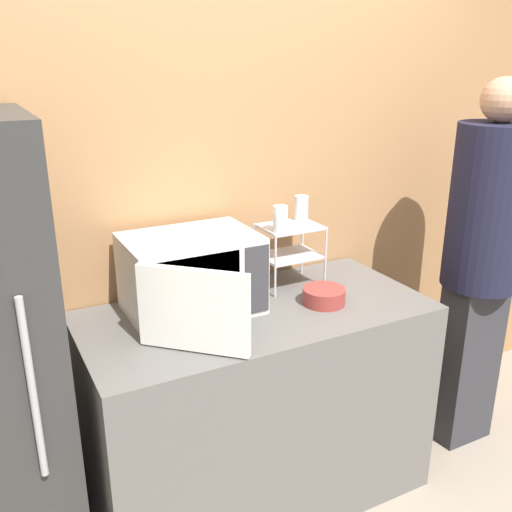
% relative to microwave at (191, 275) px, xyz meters
% --- Properties ---
extents(wall_back, '(8.00, 0.06, 2.60)m').
position_rel_microwave_xyz_m(wall_back, '(0.24, 0.28, 0.23)').
color(wall_back, '#9E7047').
rests_on(wall_back, ground_plane).
extents(counter, '(1.45, 0.70, 0.91)m').
position_rel_microwave_xyz_m(counter, '(0.24, -0.11, -0.62)').
color(counter, '#595654').
rests_on(counter, ground_plane).
extents(microwave, '(0.54, 0.67, 0.32)m').
position_rel_microwave_xyz_m(microwave, '(0.00, 0.00, 0.00)').
color(microwave, silver).
rests_on(microwave, counter).
extents(dish_rack, '(0.27, 0.21, 0.28)m').
position_rel_microwave_xyz_m(dish_rack, '(0.50, 0.07, 0.04)').
color(dish_rack, '#B2B2B7').
rests_on(dish_rack, counter).
extents(glass_front_left, '(0.06, 0.06, 0.11)m').
position_rel_microwave_xyz_m(glass_front_left, '(0.42, 0.01, 0.18)').
color(glass_front_left, silver).
rests_on(glass_front_left, dish_rack).
extents(glass_back_right, '(0.06, 0.06, 0.11)m').
position_rel_microwave_xyz_m(glass_back_right, '(0.59, 0.13, 0.18)').
color(glass_back_right, silver).
rests_on(glass_back_right, dish_rack).
extents(bowl, '(0.18, 0.18, 0.07)m').
position_rel_microwave_xyz_m(bowl, '(0.52, -0.18, -0.13)').
color(bowl, maroon).
rests_on(bowl, counter).
extents(person, '(0.36, 0.36, 1.82)m').
position_rel_microwave_xyz_m(person, '(1.38, -0.24, -0.04)').
color(person, '#2D2D33').
rests_on(person, ground_plane).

